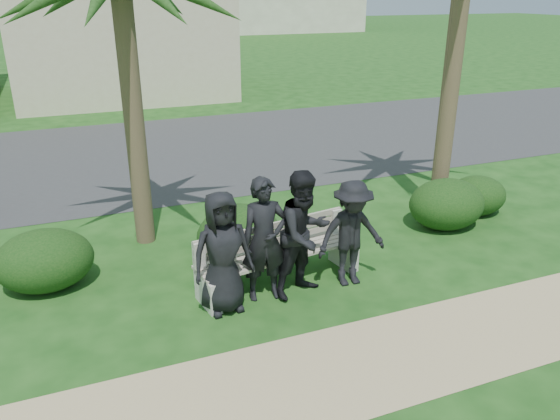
# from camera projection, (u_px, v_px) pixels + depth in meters

# --- Properties ---
(ground) EXTENTS (160.00, 160.00, 0.00)m
(ground) POSITION_uv_depth(u_px,v_px,m) (341.00, 282.00, 8.12)
(ground) COLOR #154012
(ground) RESTS_ON ground
(footpath) EXTENTS (30.00, 1.60, 0.01)m
(footpath) POSITION_uv_depth(u_px,v_px,m) (411.00, 351.00, 6.57)
(footpath) COLOR tan
(footpath) RESTS_ON ground
(asphalt_street) EXTENTS (160.00, 8.00, 0.01)m
(asphalt_street) POSITION_uv_depth(u_px,v_px,m) (205.00, 148.00, 15.00)
(asphalt_street) COLOR #2D2D30
(asphalt_street) RESTS_ON ground
(stucco_bldg_right) EXTENTS (8.40, 8.40, 7.30)m
(stucco_bldg_right) POSITION_uv_depth(u_px,v_px,m) (113.00, 0.00, 21.90)
(stucco_bldg_right) COLOR beige
(stucco_bldg_right) RESTS_ON ground
(park_bench) EXTENTS (2.56, 0.96, 0.86)m
(park_bench) POSITION_uv_depth(u_px,v_px,m) (279.00, 259.00, 7.95)
(park_bench) COLOR #ACA290
(park_bench) RESTS_ON ground
(man_a) EXTENTS (0.87, 0.60, 1.69)m
(man_a) POSITION_uv_depth(u_px,v_px,m) (222.00, 253.00, 7.13)
(man_a) COLOR black
(man_a) RESTS_ON ground
(man_b) EXTENTS (0.68, 0.48, 1.77)m
(man_b) POSITION_uv_depth(u_px,v_px,m) (265.00, 240.00, 7.41)
(man_b) COLOR black
(man_b) RESTS_ON ground
(man_c) EXTENTS (1.06, 0.94, 1.82)m
(man_c) POSITION_uv_depth(u_px,v_px,m) (304.00, 234.00, 7.52)
(man_c) COLOR black
(man_c) RESTS_ON ground
(man_d) EXTENTS (1.06, 0.65, 1.59)m
(man_d) POSITION_uv_depth(u_px,v_px,m) (351.00, 234.00, 7.81)
(man_d) COLOR black
(man_d) RESTS_ON ground
(hedge_a) EXTENTS (1.38, 1.14, 0.90)m
(hedge_a) POSITION_uv_depth(u_px,v_px,m) (44.00, 259.00, 7.85)
(hedge_a) COLOR #10340E
(hedge_a) RESTS_ON ground
(hedge_b) EXTENTS (1.37, 1.13, 0.89)m
(hedge_b) POSITION_uv_depth(u_px,v_px,m) (239.00, 233.00, 8.69)
(hedge_b) COLOR #10340E
(hedge_b) RESTS_ON ground
(hedge_c) EXTENTS (1.23, 1.01, 0.80)m
(hedge_c) POSITION_uv_depth(u_px,v_px,m) (238.00, 227.00, 9.02)
(hedge_c) COLOR #10340E
(hedge_c) RESTS_ON ground
(hedge_e) EXTENTS (1.41, 1.17, 0.92)m
(hedge_e) POSITION_uv_depth(u_px,v_px,m) (447.00, 203.00, 9.88)
(hedge_e) COLOR #10340E
(hedge_e) RESTS_ON ground
(hedge_f) EXTENTS (1.17, 0.96, 0.76)m
(hedge_f) POSITION_uv_depth(u_px,v_px,m) (477.00, 194.00, 10.51)
(hedge_f) COLOR #10340E
(hedge_f) RESTS_ON ground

